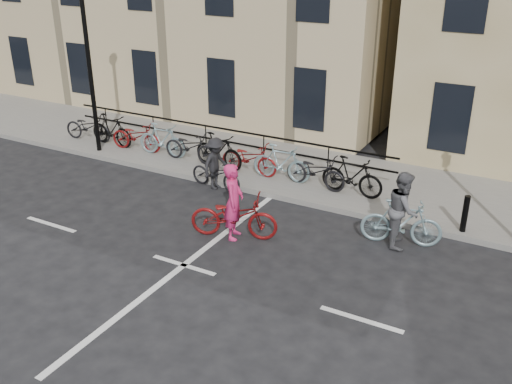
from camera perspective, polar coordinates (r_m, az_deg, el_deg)
The scene contains 8 objects.
ground at distance 12.50m, azimuth -7.22°, elevation -7.29°, with size 120.00×120.00×0.00m, color black.
sidewalk at distance 19.02m, azimuth -6.57°, elevation 4.17°, with size 46.00×4.00×0.15m, color slate.
lamp_post at distance 18.57m, azimuth -16.53°, elevation 13.80°, with size 0.36×0.36×5.28m.
bollard_east at distance 14.13m, azimuth 20.17°, elevation -2.05°, with size 0.14×0.14×0.90m, color black.
parked_bikes at distance 17.44m, azimuth -5.27°, elevation 4.39°, with size 11.45×1.23×1.05m.
cyclist_pink at distance 13.25m, azimuth -2.23°, elevation -2.06°, with size 2.18×1.33×1.84m.
cyclist_grey at distance 13.31m, azimuth 14.41°, elevation -2.34°, with size 1.91×1.00×1.78m.
cyclist_dark at distance 15.97m, azimuth -4.04°, elevation 2.34°, with size 1.72×1.01×1.49m.
Camera 1 is at (6.48, -8.54, 6.42)m, focal length 40.00 mm.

